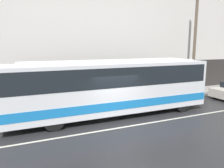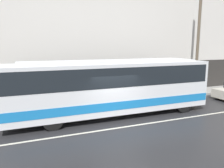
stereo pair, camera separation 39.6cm
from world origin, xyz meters
The scene contains 7 objects.
ground_plane centered at (0.00, 0.00, 0.00)m, with size 60.00×60.00×0.00m, color #262628.
sidewalk centered at (0.00, 5.11, 0.08)m, with size 60.00×2.23×0.16m.
building_facade centered at (0.00, 6.37, 5.25)m, with size 60.00×0.35×10.89m.
lane_stripe centered at (0.00, 0.00, 0.00)m, with size 54.00×0.14×0.01m.
transit_bus centered at (0.31, 2.03, 1.81)m, with size 11.78×2.54×3.21m.
utility_pole_near centered at (8.80, 4.58, 4.25)m, with size 0.23×0.23×8.19m.
pedestrian_waiting centered at (2.11, 4.57, 0.97)m, with size 0.36×0.36×1.73m.
Camera 2 is at (-4.26, -9.43, 4.01)m, focal length 35.00 mm.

